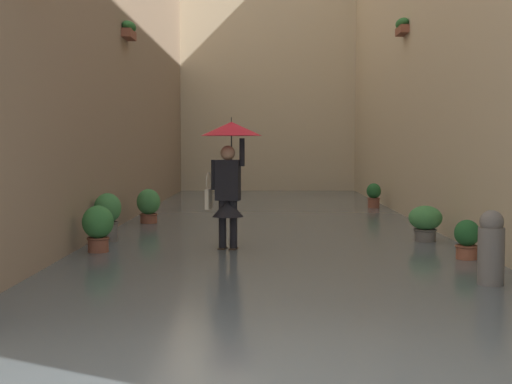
# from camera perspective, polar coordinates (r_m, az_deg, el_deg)

# --- Properties ---
(ground_plane) EXTENTS (60.00, 60.00, 0.00)m
(ground_plane) POSITION_cam_1_polar(r_m,az_deg,el_deg) (15.04, 1.27, -2.80)
(ground_plane) COLOR gray
(flood_water) EXTENTS (7.07, 26.79, 0.08)m
(flood_water) POSITION_cam_1_polar(r_m,az_deg,el_deg) (15.04, 1.27, -2.65)
(flood_water) COLOR #515B60
(flood_water) RESTS_ON ground_plane
(building_facade_far) EXTENTS (9.87, 1.80, 11.00)m
(building_facade_far) POSITION_cam_1_polar(r_m,az_deg,el_deg) (26.50, 0.96, 12.01)
(building_facade_far) COLOR beige
(building_facade_far) RESTS_ON ground_plane
(person_wading) EXTENTS (0.97, 0.97, 2.17)m
(person_wading) POSITION_cam_1_polar(r_m,az_deg,el_deg) (11.15, -2.17, 2.58)
(person_wading) COLOR #2D2319
(person_wading) RESTS_ON ground_plane
(potted_plant_far_right) EXTENTS (0.49, 0.49, 0.80)m
(potted_plant_far_right) POSITION_cam_1_polar(r_m,az_deg,el_deg) (11.18, -12.68, -2.81)
(potted_plant_far_right) COLOR brown
(potted_plant_far_right) RESTS_ON ground_plane
(potted_plant_near_left) EXTENTS (0.57, 0.57, 0.69)m
(potted_plant_near_left) POSITION_cam_1_polar(r_m,az_deg,el_deg) (12.47, 13.55, -2.40)
(potted_plant_near_left) COLOR #66605B
(potted_plant_near_left) RESTS_ON ground_plane
(potted_plant_mid_left) EXTENTS (0.37, 0.37, 0.66)m
(potted_plant_mid_left) POSITION_cam_1_polar(r_m,az_deg,el_deg) (10.70, 16.71, -3.78)
(potted_plant_mid_left) COLOR #9E563D
(potted_plant_mid_left) RESTS_ON ground_plane
(potted_plant_mid_right) EXTENTS (0.50, 0.50, 0.81)m
(potted_plant_mid_right) POSITION_cam_1_polar(r_m,az_deg,el_deg) (15.11, -8.70, -1.10)
(potted_plant_mid_right) COLOR brown
(potted_plant_mid_right) RESTS_ON ground_plane
(potted_plant_far_left) EXTENTS (0.38, 0.38, 0.73)m
(potted_plant_far_left) POSITION_cam_1_polar(r_m,az_deg,el_deg) (18.79, 9.51, -0.31)
(potted_plant_far_left) COLOR brown
(potted_plant_far_left) RESTS_ON ground_plane
(potted_plant_near_right) EXTENTS (0.47, 0.47, 0.91)m
(potted_plant_near_right) POSITION_cam_1_polar(r_m,az_deg,el_deg) (12.38, -11.92, -1.90)
(potted_plant_near_right) COLOR #66605B
(potted_plant_near_right) RESTS_ON ground_plane
(mooring_bollard) EXTENTS (0.31, 0.31, 0.97)m
(mooring_bollard) POSITION_cam_1_polar(r_m,az_deg,el_deg) (8.84, 18.50, -4.54)
(mooring_bollard) COLOR slate
(mooring_bollard) RESTS_ON ground_plane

